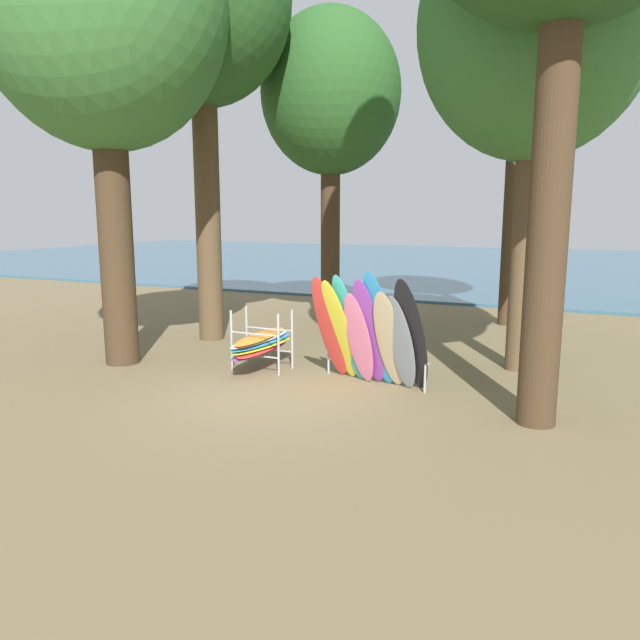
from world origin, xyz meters
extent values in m
plane|color=brown|center=(0.00, 0.00, 0.00)|extent=(80.00, 80.00, 0.00)
cube|color=#38607A|center=(0.00, 30.04, 0.05)|extent=(80.00, 36.00, 0.10)
cylinder|color=#42301E|center=(-4.08, 0.78, 2.87)|extent=(0.71, 0.71, 5.74)
ellipsoid|color=#387033|center=(-4.08, 0.78, 7.31)|extent=(4.98, 4.98, 5.73)
cylinder|color=#42301E|center=(4.47, 0.45, 3.57)|extent=(0.59, 0.59, 7.15)
cylinder|color=#42301E|center=(-1.84, 6.96, 2.63)|extent=(0.55, 0.55, 5.27)
ellipsoid|color=#285623|center=(-1.84, 6.96, 6.50)|extent=(3.88, 3.88, 4.46)
cylinder|color=brown|center=(-3.79, 3.72, 3.43)|extent=(0.63, 0.63, 6.86)
cylinder|color=brown|center=(3.78, 3.74, 2.68)|extent=(0.43, 0.43, 5.36)
ellipsoid|color=#387033|center=(3.78, 3.74, 6.76)|extent=(4.45, 4.45, 5.11)
cylinder|color=#42301E|center=(2.87, 8.96, 3.49)|extent=(0.41, 0.41, 6.98)
ellipsoid|color=#387033|center=(2.87, 8.96, 8.34)|extent=(4.29, 4.29, 4.94)
ellipsoid|color=red|center=(0.58, 1.36, 1.04)|extent=(0.70, 1.04, 2.08)
ellipsoid|color=yellow|center=(0.80, 1.33, 1.01)|extent=(0.73, 1.05, 2.02)
ellipsoid|color=#38B2AD|center=(1.01, 1.29, 1.06)|extent=(0.75, 0.95, 2.13)
ellipsoid|color=pink|center=(1.22, 1.26, 0.90)|extent=(0.66, 0.80, 1.80)
ellipsoid|color=purple|center=(1.43, 1.22, 1.04)|extent=(0.65, 0.96, 2.08)
ellipsoid|color=#2D8ED1|center=(1.64, 1.19, 1.12)|extent=(0.66, 0.98, 2.23)
ellipsoid|color=#C6B289|center=(1.85, 1.16, 0.95)|extent=(0.63, 0.94, 1.89)
ellipsoid|color=gray|center=(2.06, 1.12, 0.91)|extent=(0.69, 0.87, 1.82)
ellipsoid|color=black|center=(2.27, 1.09, 1.07)|extent=(0.68, 1.08, 2.14)
cylinder|color=#9EA0A5|center=(0.37, 1.80, 0.28)|extent=(0.04, 0.04, 0.55)
cylinder|color=#9EA0A5|center=(2.49, 1.31, 0.28)|extent=(0.04, 0.04, 0.55)
cylinder|color=#9EA0A5|center=(1.43, 1.55, 0.55)|extent=(2.28, 0.57, 0.04)
cylinder|color=#9EA0A5|center=(-1.59, 1.27, 0.62)|extent=(0.05, 0.05, 1.25)
cylinder|color=#9EA0A5|center=(-0.49, 1.27, 0.62)|extent=(0.05, 0.05, 1.25)
cylinder|color=#9EA0A5|center=(-1.59, 1.87, 0.62)|extent=(0.05, 0.05, 1.25)
cylinder|color=#9EA0A5|center=(-0.49, 1.87, 0.62)|extent=(0.05, 0.05, 1.25)
cylinder|color=#9EA0A5|center=(-1.04, 1.27, 0.35)|extent=(1.10, 0.04, 0.04)
cylinder|color=#9EA0A5|center=(-1.04, 1.27, 0.80)|extent=(1.10, 0.04, 0.04)
cylinder|color=#9EA0A5|center=(-1.04, 1.87, 0.35)|extent=(1.10, 0.04, 0.04)
cylinder|color=#9EA0A5|center=(-1.04, 1.87, 0.80)|extent=(1.10, 0.04, 0.04)
ellipsoid|color=purple|center=(-1.09, 1.57, 0.40)|extent=(0.51, 2.10, 0.06)
ellipsoid|color=red|center=(-1.02, 1.57, 0.46)|extent=(0.66, 2.13, 0.06)
ellipsoid|color=yellow|center=(-1.01, 1.57, 0.52)|extent=(0.66, 2.13, 0.06)
ellipsoid|color=#2D8ED1|center=(-1.04, 1.57, 0.58)|extent=(0.62, 2.12, 0.06)
ellipsoid|color=white|center=(-1.08, 1.57, 0.64)|extent=(0.53, 2.11, 0.06)
ellipsoid|color=orange|center=(-1.08, 1.57, 0.70)|extent=(0.66, 2.13, 0.06)
camera|label=1|loc=(5.09, -9.03, 3.21)|focal=33.71mm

